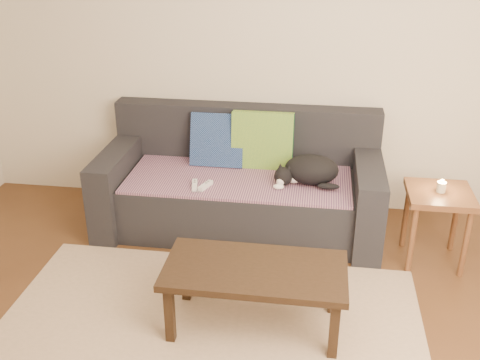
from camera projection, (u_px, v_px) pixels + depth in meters
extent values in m
cube|color=beige|center=(249.00, 47.00, 4.29)|extent=(4.50, 0.04, 2.60)
cube|color=#232328|center=(239.00, 204.00, 4.30)|extent=(1.70, 0.78, 0.42)
cube|color=#232328|center=(247.00, 132.00, 4.48)|extent=(2.10, 0.18, 0.45)
cube|color=#232328|center=(119.00, 185.00, 4.39)|extent=(0.20, 0.90, 0.60)
cube|color=#232328|center=(366.00, 201.00, 4.14)|extent=(0.20, 0.90, 0.60)
cube|color=#41274A|center=(239.00, 179.00, 4.19)|extent=(1.66, 0.74, 0.02)
cube|color=#102346|center=(218.00, 140.00, 4.37)|extent=(0.41, 0.22, 0.43)
cube|color=#0D5935|center=(262.00, 142.00, 4.32)|extent=(0.47, 0.18, 0.48)
ellipsoid|color=black|center=(312.00, 169.00, 4.06)|extent=(0.45, 0.38, 0.21)
sphere|color=black|center=(283.00, 176.00, 4.03)|extent=(0.16, 0.16, 0.14)
sphere|color=white|center=(280.00, 182.00, 4.00)|extent=(0.07, 0.07, 0.06)
ellipsoid|color=black|center=(328.00, 186.00, 3.96)|extent=(0.16, 0.09, 0.05)
cube|color=white|center=(195.00, 185.00, 4.03)|extent=(0.06, 0.15, 0.03)
cube|color=white|center=(206.00, 186.00, 4.02)|extent=(0.09, 0.15, 0.03)
cube|color=brown|center=(440.00, 195.00, 3.76)|extent=(0.43, 0.43, 0.04)
cylinder|color=brown|center=(412.00, 240.00, 3.74)|extent=(0.04, 0.04, 0.49)
cylinder|color=brown|center=(465.00, 244.00, 3.69)|extent=(0.04, 0.04, 0.49)
cylinder|color=brown|center=(406.00, 216.00, 4.05)|extent=(0.04, 0.04, 0.49)
cylinder|color=brown|center=(455.00, 219.00, 4.00)|extent=(0.04, 0.04, 0.49)
cylinder|color=beige|center=(441.00, 187.00, 3.73)|extent=(0.06, 0.06, 0.07)
sphere|color=#FFBF59|center=(442.00, 181.00, 3.71)|extent=(0.02, 0.02, 0.02)
cube|color=tan|center=(204.00, 344.00, 3.18)|extent=(2.50, 1.80, 0.01)
cube|color=black|center=(255.00, 271.00, 3.16)|extent=(1.03, 0.52, 0.04)
cube|color=black|center=(170.00, 315.00, 3.13)|extent=(0.05, 0.05, 0.37)
cube|color=black|center=(334.00, 330.00, 3.01)|extent=(0.05, 0.05, 0.37)
cube|color=black|center=(186.00, 275.00, 3.48)|extent=(0.05, 0.05, 0.37)
cube|color=black|center=(334.00, 287.00, 3.36)|extent=(0.05, 0.05, 0.37)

